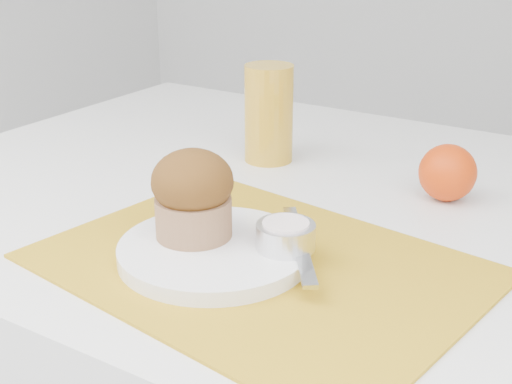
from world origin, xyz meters
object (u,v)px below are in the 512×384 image
Objects in this scene: juice_glass at (269,114)px; muffin at (193,194)px; plate at (214,251)px; orange at (448,173)px.

muffin is (0.09, -0.30, -0.00)m from juice_glass.
plate is 2.01× the size of muffin.
orange is 0.34m from muffin.
orange is 0.72× the size of muffin.
muffin reaches higher than orange.
plate is 2.79× the size of orange.
juice_glass reaches higher than orange.
muffin is at bearing -73.32° from juice_glass.
muffin is (-0.03, 0.01, 0.05)m from plate.
orange is (0.15, 0.29, 0.02)m from plate.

